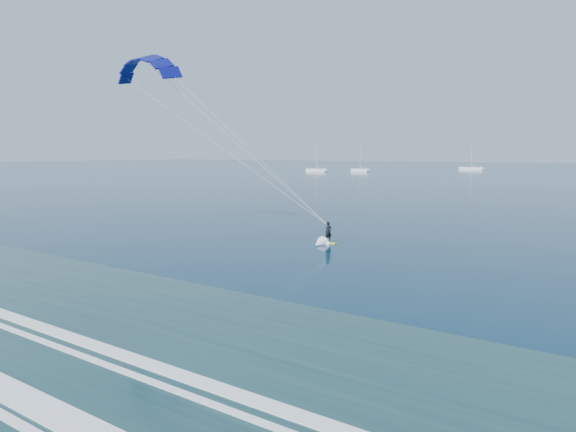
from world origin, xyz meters
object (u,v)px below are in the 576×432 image
(kitesurfer_rig, at_px, (233,140))
(sailboat_0, at_px, (317,170))
(sailboat_1, at_px, (360,170))
(sailboat_2, at_px, (471,168))

(kitesurfer_rig, xyz_separation_m, sailboat_0, (-82.52, 149.70, -8.20))
(kitesurfer_rig, height_order, sailboat_1, kitesurfer_rig)
(kitesurfer_rig, bearing_deg, sailboat_1, 112.85)
(kitesurfer_rig, relative_size, sailboat_0, 1.64)
(sailboat_1, bearing_deg, sailboat_2, 58.35)
(sailboat_1, bearing_deg, kitesurfer_rig, -67.15)
(sailboat_0, relative_size, sailboat_1, 1.22)
(kitesurfer_rig, xyz_separation_m, sailboat_1, (-67.01, 159.03, -8.21))
(kitesurfer_rig, height_order, sailboat_0, kitesurfer_rig)
(sailboat_2, bearing_deg, sailboat_0, -127.89)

